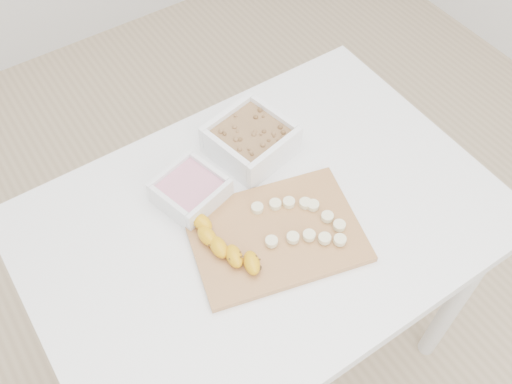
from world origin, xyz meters
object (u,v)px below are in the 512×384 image
bowl_granola (251,140)px  table (263,241)px  bowl_yogurt (191,191)px  cutting_board (275,234)px  banana (225,245)px

bowl_granola → table: bearing=-115.1°
bowl_yogurt → cutting_board: bowl_yogurt is taller
table → bowl_yogurt: 0.21m
bowl_yogurt → banana: (-0.01, -0.16, -0.00)m
bowl_yogurt → bowl_granola: (0.18, 0.04, 0.01)m
table → bowl_granola: bowl_granola is taller
bowl_yogurt → bowl_granola: 0.19m
cutting_board → bowl_granola: bearing=68.9°
table → cutting_board: (-0.01, -0.05, 0.10)m
bowl_yogurt → banana: size_ratio=0.87×
bowl_granola → banana: 0.28m
banana → table: bearing=12.2°
table → bowl_yogurt: bearing=129.0°
banana → bowl_granola: bearing=44.0°
table → cutting_board: 0.12m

